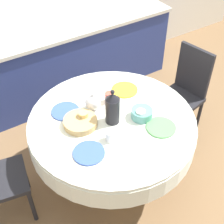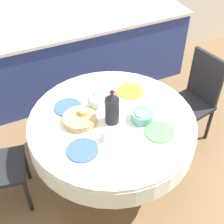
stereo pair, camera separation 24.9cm
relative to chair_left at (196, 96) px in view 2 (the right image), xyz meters
The scene contains 16 objects.
ground_plane 1.16m from the chair_left, 169.46° to the right, with size 12.00×12.00×0.00m, color brown.
kitchen_counter 1.64m from the chair_left, 128.50° to the left, with size 3.24×0.64×0.90m.
dining_table 1.05m from the chair_left, 169.46° to the right, with size 1.39×1.39×0.76m.
chair_left is the anchor object (origin of this frame).
plate_near_left 1.44m from the chair_left, 163.40° to the right, with size 0.24×0.24×0.01m, color #3856AD.
cup_near_left 1.25m from the chair_left, 161.97° to the right, with size 0.08×0.08×0.09m, color white.
plate_near_right 0.93m from the chair_left, 147.16° to the right, with size 0.24×0.24×0.01m, color #5BA85B.
cup_near_right 0.93m from the chair_left, 159.24° to the right, with size 0.08×0.08×0.09m, color white.
plate_far_left 1.33m from the chair_left, behind, with size 0.24×0.24×0.01m, color #3856AD.
cup_far_left 1.26m from the chair_left, behind, with size 0.08×0.08×0.09m, color #DBB766.
plate_far_right 0.76m from the chair_left, behind, with size 0.24×0.24×0.01m, color yellow.
cup_far_right 0.96m from the chair_left, behind, with size 0.08×0.08×0.09m, color #CC4C3D.
coffee_carafe 1.12m from the chair_left, 168.50° to the right, with size 0.12×0.12×0.32m.
teapot 1.13m from the chair_left, behind, with size 0.18×0.13×0.17m.
bread_basket 1.30m from the chair_left, behind, with size 0.27×0.27×0.05m, color tan.
fruit_bowl 0.90m from the chair_left, 159.62° to the right, with size 0.18×0.18×0.08m, color #569993.
Camera 2 is at (-0.78, -1.68, 2.51)m, focal length 50.00 mm.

